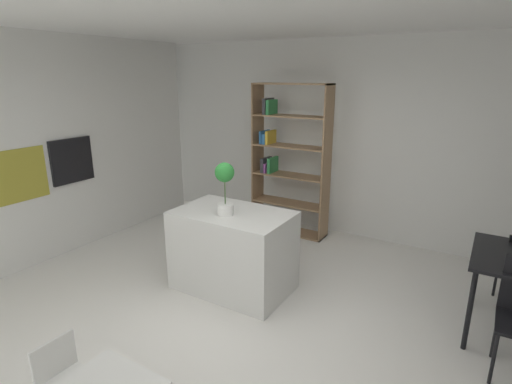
{
  "coord_description": "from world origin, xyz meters",
  "views": [
    {
      "loc": [
        1.8,
        -2.67,
        2.31
      ],
      "look_at": [
        -0.16,
        0.56,
        1.2
      ],
      "focal_mm": 28.11,
      "sensor_mm": 36.0,
      "label": 1
    }
  ],
  "objects_px": {
    "built_in_oven": "(72,160)",
    "kitchen_island": "(233,250)",
    "open_bookshelf": "(286,157)",
    "potted_plant_on_island": "(225,183)",
    "child_chair_left": "(64,376)"
  },
  "relations": [
    {
      "from": "built_in_oven",
      "to": "potted_plant_on_island",
      "type": "distance_m",
      "value": 2.42
    },
    {
      "from": "built_in_oven",
      "to": "open_bookshelf",
      "type": "xyz_separation_m",
      "value": [
        2.14,
        2.0,
        -0.07
      ]
    },
    {
      "from": "kitchen_island",
      "to": "child_chair_left",
      "type": "xyz_separation_m",
      "value": [
        -0.01,
        -2.06,
        -0.14
      ]
    },
    {
      "from": "built_in_oven",
      "to": "open_bookshelf",
      "type": "relative_size",
      "value": 0.27
    },
    {
      "from": "potted_plant_on_island",
      "to": "open_bookshelf",
      "type": "relative_size",
      "value": 0.25
    },
    {
      "from": "open_bookshelf",
      "to": "child_chair_left",
      "type": "distance_m",
      "value": 3.99
    },
    {
      "from": "kitchen_island",
      "to": "open_bookshelf",
      "type": "height_order",
      "value": "open_bookshelf"
    },
    {
      "from": "built_in_oven",
      "to": "open_bookshelf",
      "type": "height_order",
      "value": "open_bookshelf"
    },
    {
      "from": "potted_plant_on_island",
      "to": "child_chair_left",
      "type": "distance_m",
      "value": 2.16
    },
    {
      "from": "child_chair_left",
      "to": "open_bookshelf",
      "type": "bearing_deg",
      "value": 5.46
    },
    {
      "from": "kitchen_island",
      "to": "child_chair_left",
      "type": "bearing_deg",
      "value": -90.33
    },
    {
      "from": "open_bookshelf",
      "to": "potted_plant_on_island",
      "type": "bearing_deg",
      "value": -81.83
    },
    {
      "from": "built_in_oven",
      "to": "child_chair_left",
      "type": "bearing_deg",
      "value": -37.95
    },
    {
      "from": "built_in_oven",
      "to": "kitchen_island",
      "type": "distance_m",
      "value": 2.56
    },
    {
      "from": "child_chair_left",
      "to": "potted_plant_on_island",
      "type": "bearing_deg",
      "value": 1.43
    }
  ]
}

